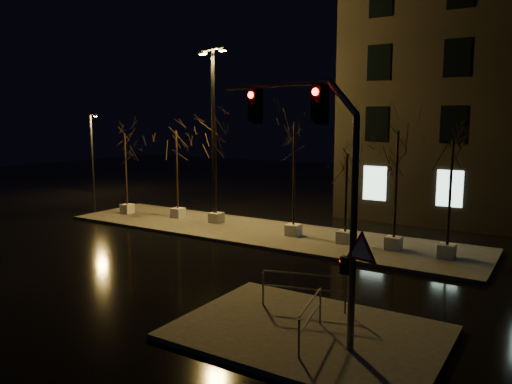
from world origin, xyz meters
The scene contains 15 objects.
ground centered at (0.00, 0.00, 0.00)m, with size 90.00×90.00×0.00m, color black.
median centered at (0.00, 6.00, 0.07)m, with size 22.00×5.00×0.15m, color #45423E.
sidewalk_corner centered at (7.50, -3.50, 0.07)m, with size 7.00×5.00×0.15m, color #45423E.
tree_0 centered at (-9.14, 5.82, 3.88)m, with size 1.80×1.80×4.91m.
tree_1 centered at (-5.69, 6.43, 4.03)m, with size 1.80×1.80×5.11m.
tree_2 centered at (-2.98, 6.47, 4.64)m, with size 1.80×1.80×5.92m.
tree_3 centered at (2.02, 6.02, 4.42)m, with size 1.80×1.80×5.63m.
tree_4 centered at (4.72, 5.94, 3.34)m, with size 1.80×1.80×4.20m.
tree_5 centered at (6.93, 6.05, 4.15)m, with size 1.80×1.80×5.27m.
tree_6 centered at (9.17, 5.89, 3.90)m, with size 1.80×1.80×4.94m.
traffic_signal_mast centered at (7.84, -3.72, 4.48)m, with size 5.25×1.43×6.59m.
streetlight_main centered at (-3.09, 6.47, 5.50)m, with size 2.27×0.97×9.27m.
streetlight_far centered at (-18.52, 11.24, 3.37)m, with size 1.18×0.51×6.13m.
guard_rail_a centered at (6.69, -2.20, 0.87)m, with size 2.46×0.73×1.10m.
guard_rail_b centered at (7.80, -4.00, 0.82)m, with size 0.48×2.16×1.04m.
Camera 1 is at (13.08, -15.04, 5.79)m, focal length 35.00 mm.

